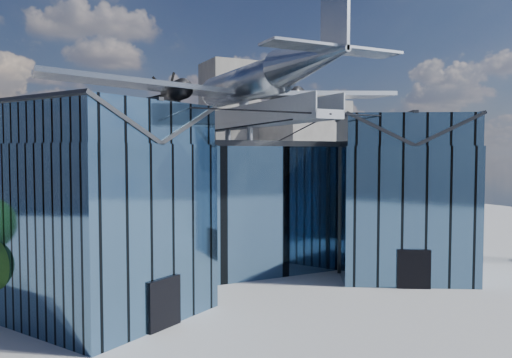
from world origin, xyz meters
name	(u,v)px	position (x,y,z in m)	size (l,w,h in m)	color
ground_plane	(269,287)	(0.00, 0.00, 0.00)	(120.00, 120.00, 0.00)	gray
museum	(234,198)	(0.00, 5.82, 5.54)	(32.88, 24.50, 17.60)	#456A8E
bg_towers	(128,147)	(1.45, 50.49, 10.01)	(77.00, 24.50, 26.00)	gray
tree_plaza_w	(9,262)	(-15.60, 0.26, 3.21)	(3.31, 3.31, 4.74)	#362515
tree_side_e	(445,201)	(30.76, 13.56, 3.38)	(3.20, 3.20, 4.99)	#362515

